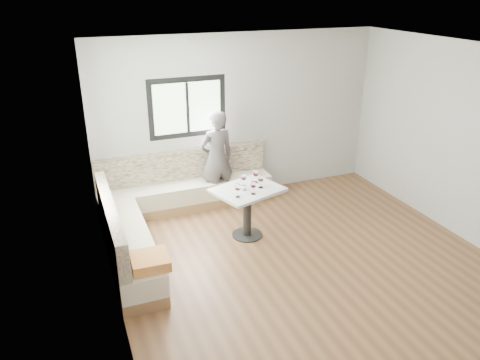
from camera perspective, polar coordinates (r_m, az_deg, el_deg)
name	(u,v)px	position (r m, az deg, el deg)	size (l,w,h in m)	color
room	(303,164)	(5.95, 7.65, 1.91)	(5.01, 5.01, 2.81)	brown
banquette	(163,210)	(7.23, -9.38, -3.59)	(2.90, 2.80, 0.95)	brown
table	(247,201)	(6.85, 0.90, -2.55)	(1.12, 0.99, 0.77)	black
person	(217,159)	(7.78, -2.86, 2.61)	(0.60, 0.39, 1.65)	#4E494A
olive_ramekin	(243,188)	(6.75, 0.34, -0.99)	(0.09, 0.09, 0.04)	white
wine_glass_a	(238,188)	(6.46, -0.26, -0.94)	(0.09, 0.09, 0.20)	white
wine_glass_b	(253,185)	(6.55, 1.65, -0.60)	(0.09, 0.09, 0.20)	white
wine_glass_c	(261,179)	(6.76, 2.55, 0.16)	(0.09, 0.09, 0.20)	white
wine_glass_d	(244,177)	(6.80, 0.45, 0.32)	(0.09, 0.09, 0.20)	white
wine_glass_e	(256,174)	(6.94, 1.94, 0.79)	(0.09, 0.09, 0.20)	white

